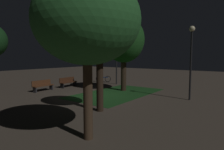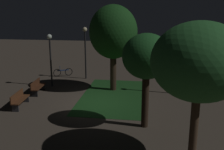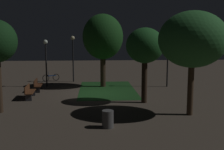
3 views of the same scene
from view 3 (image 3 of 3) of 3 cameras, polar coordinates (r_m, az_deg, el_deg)
name	(u,v)px [view 3 (image 3 of 3)]	position (r m, az deg, el deg)	size (l,w,h in m)	color
ground_plane	(97,93)	(19.64, -3.31, -3.96)	(60.00, 60.00, 0.00)	#473D33
grass_lawn	(107,89)	(21.10, -1.04, -3.11)	(7.70, 4.33, 0.01)	#194219
bench_front_right	(37,85)	(21.30, -15.64, -2.00)	(1.83, 0.61, 0.88)	#422314
bench_path_side	(29,91)	(18.76, -17.27, -3.36)	(1.83, 0.62, 0.88)	#512D19
tree_tall_center	(145,46)	(16.53, 7.05, 6.08)	(2.33, 2.33, 4.67)	#2D2116
tree_near_wall	(192,40)	(14.28, 16.82, 7.22)	(3.48, 3.48, 5.40)	#423021
tree_left_canopy	(103,37)	(22.04, -1.97, 8.08)	(3.32, 3.32, 6.00)	#2D2116
lamp_post_plaza_west	(168,49)	(22.51, 11.86, 5.54)	(0.36, 0.36, 4.70)	black
lamp_post_plaza_east	(46,54)	(22.65, -13.95, 4.30)	(0.36, 0.36, 3.90)	black
lamp_post_path_center	(73,51)	(24.88, -8.36, 5.20)	(0.36, 0.36, 4.24)	black
trash_bin	(108,119)	(12.17, -0.91, -9.39)	(0.52, 0.52, 0.79)	#4C4C4C
bicycle	(51,77)	(25.90, -12.91, -0.52)	(0.86, 1.48, 0.93)	black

